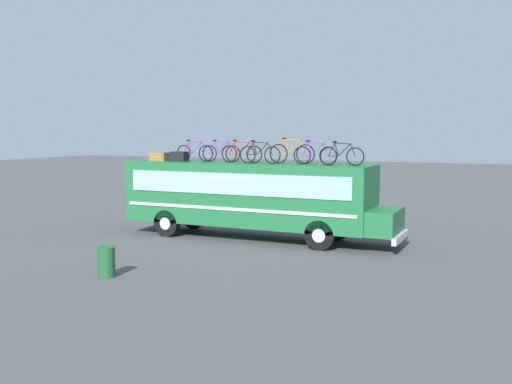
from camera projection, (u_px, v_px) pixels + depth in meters
The scene contains 12 objects.
ground_plane at pixel (247, 238), 22.93m from camera, with size 120.00×120.00×0.00m, color #4C4C4F.
bus at pixel (251, 195), 22.67m from camera, with size 10.97×2.43×2.96m.
luggage_bag_1 at pixel (160, 157), 24.10m from camera, with size 0.72×0.54×0.35m, color olive.
luggage_bag_2 at pixel (179, 156), 23.76m from camera, with size 0.66×0.44×0.40m, color black.
rooftop_bicycle_1 at pixel (195, 152), 23.64m from camera, with size 1.71×0.44×0.88m.
rooftop_bicycle_2 at pixel (221, 153), 23.36m from camera, with size 1.72×0.44×0.88m.
rooftop_bicycle_3 at pixel (242, 153), 22.67m from camera, with size 1.76×0.44×0.90m.
rooftop_bicycle_4 at pixel (260, 154), 21.94m from camera, with size 1.69×0.44×0.89m.
rooftop_bicycle_5 at pixel (292, 153), 21.98m from camera, with size 1.83×0.44×0.98m.
rooftop_bicycle_6 at pixel (315, 155), 21.29m from camera, with size 1.67×0.44×0.90m.
rooftop_bicycle_7 at pixel (342, 155), 20.73m from camera, with size 1.64×0.44×0.88m.
trash_bin at pixel (106, 262), 16.73m from camera, with size 0.49×0.49×0.88m, color #1E592D.
Camera 1 is at (9.84, -20.36, 4.18)m, focal length 40.89 mm.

